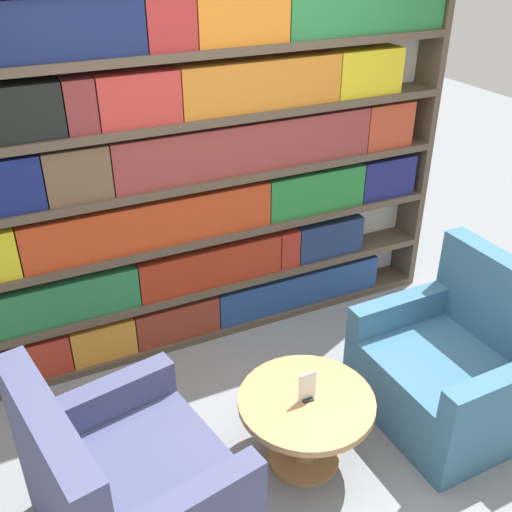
{
  "coord_description": "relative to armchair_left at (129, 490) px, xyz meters",
  "views": [
    {
      "loc": [
        -1.24,
        -1.95,
        2.64
      ],
      "look_at": [
        0.02,
        0.67,
        0.99
      ],
      "focal_mm": 42.0,
      "sensor_mm": 36.0,
      "label": 1
    }
  ],
  "objects": [
    {
      "name": "table_sign",
      "position": [
        0.98,
        0.05,
        0.2
      ],
      "size": [
        0.1,
        0.06,
        0.17
      ],
      "color": "black",
      "rests_on": "coffee_table"
    },
    {
      "name": "coffee_table",
      "position": [
        0.98,
        0.05,
        0.0
      ],
      "size": [
        0.73,
        0.73,
        0.45
      ],
      "color": "#AD7F4C",
      "rests_on": "ground_plane"
    },
    {
      "name": "armchair_left",
      "position": [
        0.0,
        0.0,
        0.0
      ],
      "size": [
        0.97,
        1.06,
        0.98
      ],
      "rotation": [
        0.0,
        0.0,
        1.75
      ],
      "color": "#42476B",
      "rests_on": "ground_plane"
    },
    {
      "name": "bookshelf",
      "position": [
        0.97,
        1.44,
        0.87
      ],
      "size": [
        3.53,
        0.3,
        2.37
      ],
      "color": "silver",
      "rests_on": "ground_plane"
    },
    {
      "name": "ground_plane",
      "position": [
        0.96,
        -0.01,
        -0.32
      ],
      "size": [
        14.0,
        14.0,
        0.0
      ],
      "primitive_type": "plane",
      "color": "gray"
    },
    {
      "name": "armchair_right",
      "position": [
        1.96,
        0.01,
        0.0
      ],
      "size": [
        0.83,
        0.94,
        0.98
      ],
      "rotation": [
        0.0,
        0.0,
        -1.55
      ],
      "color": "#386684",
      "rests_on": "ground_plane"
    }
  ]
}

